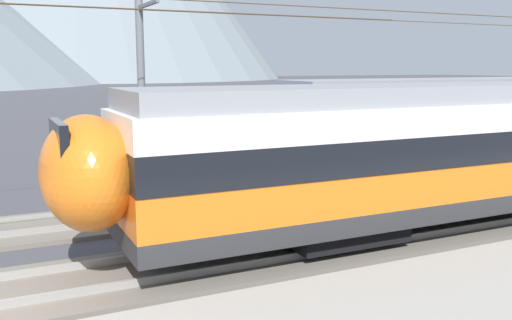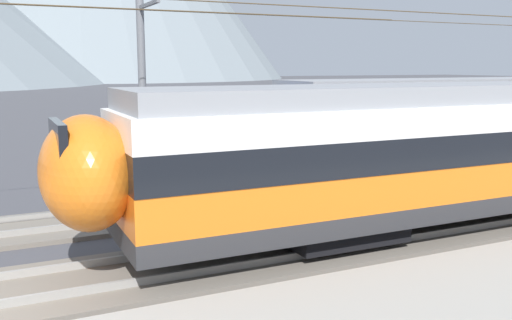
# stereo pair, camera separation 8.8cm
# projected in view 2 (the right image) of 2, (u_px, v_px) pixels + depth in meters

# --- Properties ---
(catenary_mast_far_side) EXTENTS (39.67, 2.25, 7.64)m
(catenary_mast_far_side) POSITION_uv_depth(u_px,v_px,m) (143.00, 75.00, 17.33)
(catenary_mast_far_side) COLOR slate
(catenary_mast_far_side) RESTS_ON ground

